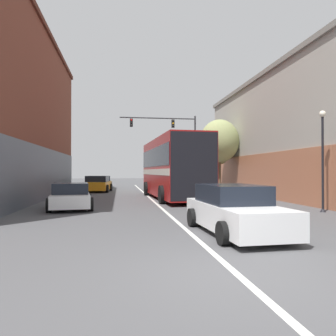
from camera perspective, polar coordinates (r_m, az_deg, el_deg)
ground_plane at (r=6.02m, az=11.72°, el=-17.49°), size 160.00×160.00×0.00m
lane_center_line at (r=21.09m, az=-3.03°, el=-5.36°), size 0.14×43.02×0.01m
building_right_storefront at (r=23.73m, az=26.14°, el=5.71°), size 8.22×25.02×8.44m
bus at (r=21.07m, az=0.81°, el=0.38°), size 3.21×10.34×3.79m
hatchback_foreground at (r=9.58m, az=11.45°, el=-7.22°), size 2.12×4.47×1.36m
parked_car_left_near at (r=28.88m, az=-12.15°, el=-2.76°), size 2.46×4.06×1.38m
parked_car_left_mid at (r=15.98m, az=-16.60°, el=-4.76°), size 2.32×4.01×1.22m
parked_car_left_far at (r=36.92m, az=-11.33°, el=-2.38°), size 2.15×4.06×1.26m
traffic_signal_gantry at (r=33.07m, az=1.16°, el=5.52°), size 7.68×0.36×7.39m
street_lamp at (r=15.66m, az=25.34°, el=1.71°), size 0.28×0.28×4.39m
street_tree_near at (r=26.95m, az=8.96°, el=4.64°), size 3.17×2.86×5.98m
street_tree_far at (r=28.00m, az=8.07°, el=3.74°), size 3.07×2.76×5.58m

